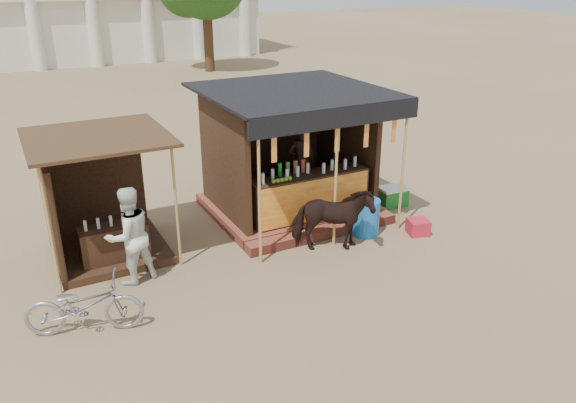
# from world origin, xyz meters

# --- Properties ---
(ground) EXTENTS (120.00, 120.00, 0.00)m
(ground) POSITION_xyz_m (0.00, 0.00, 0.00)
(ground) COLOR #846B4C
(ground) RESTS_ON ground
(main_stall) EXTENTS (3.60, 3.61, 2.78)m
(main_stall) POSITION_xyz_m (1.02, 3.36, 1.03)
(main_stall) COLOR brown
(main_stall) RESTS_ON ground
(secondary_stall) EXTENTS (2.40, 2.40, 2.38)m
(secondary_stall) POSITION_xyz_m (-3.17, 3.24, 0.85)
(secondary_stall) COLOR #392414
(secondary_stall) RESTS_ON ground
(cow) EXTENTS (1.68, 1.26, 1.29)m
(cow) POSITION_xyz_m (0.83, 1.37, 0.65)
(cow) COLOR black
(cow) RESTS_ON ground
(motorbike) EXTENTS (1.83, 1.12, 0.91)m
(motorbike) POSITION_xyz_m (-3.83, 0.82, 0.45)
(motorbike) COLOR #96949D
(motorbike) RESTS_ON ground
(bystander) EXTENTS (0.99, 0.86, 1.75)m
(bystander) POSITION_xyz_m (-2.85, 2.00, 0.87)
(bystander) COLOR silver
(bystander) RESTS_ON ground
(blue_barrel) EXTENTS (0.67, 0.67, 0.75)m
(blue_barrel) POSITION_xyz_m (1.83, 1.66, 0.38)
(blue_barrel) COLOR #1763B3
(blue_barrel) RESTS_ON ground
(red_crate) EXTENTS (0.50, 0.50, 0.31)m
(red_crate) POSITION_xyz_m (2.80, 1.16, 0.16)
(red_crate) COLOR #AF1D2F
(red_crate) RESTS_ON ground
(cooler) EXTENTS (0.67, 0.48, 0.46)m
(cooler) POSITION_xyz_m (3.25, 2.60, 0.23)
(cooler) COLOR #186D23
(cooler) RESTS_ON ground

